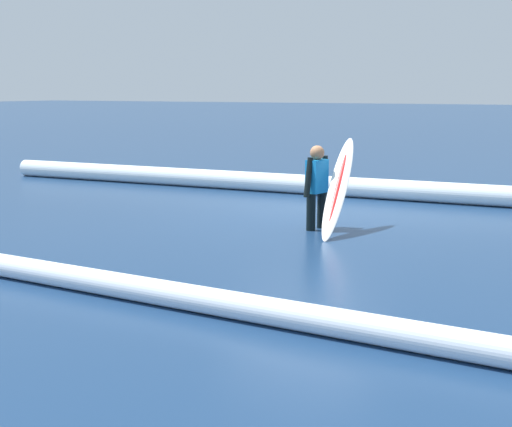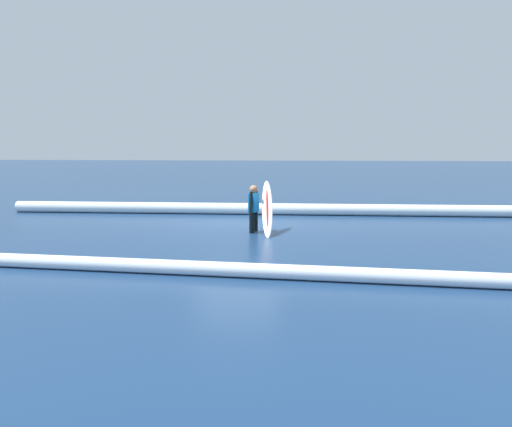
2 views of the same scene
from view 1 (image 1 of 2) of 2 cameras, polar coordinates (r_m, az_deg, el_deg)
The scene contains 5 objects.
ground_plane at distance 12.12m, azimuth 3.88°, elevation -0.18°, with size 186.13×186.13×0.00m, color navy.
surfer at distance 10.87m, azimuth 4.89°, elevation 2.45°, with size 0.27×0.59×1.29m.
surfboard at distance 10.65m, azimuth 6.60°, elevation 2.11°, with size 0.46×1.51×1.40m.
wave_crest_foreground at distance 13.76m, azimuth 18.33°, elevation 1.38°, with size 0.40×0.40×22.19m, color white.
wave_crest_midground at distance 6.69m, azimuth -1.42°, elevation -7.41°, with size 0.26×0.26×22.68m, color white.
Camera 1 is at (-4.79, 10.93, 2.12)m, focal length 49.91 mm.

